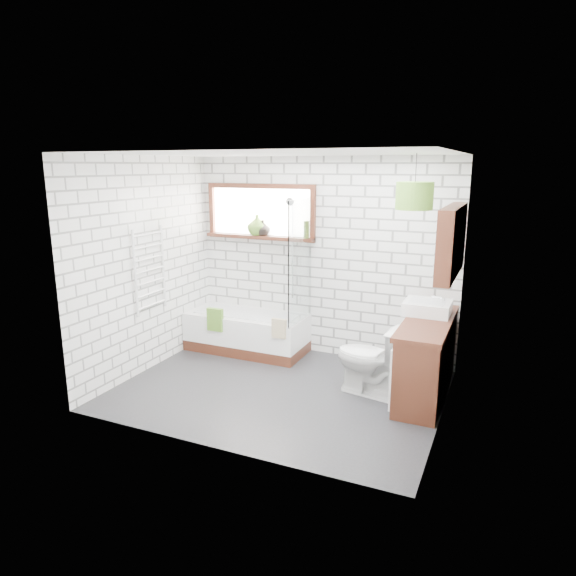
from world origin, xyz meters
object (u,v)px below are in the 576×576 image
at_px(vanity, 427,358).
at_px(basin, 427,308).
at_px(bathtub, 247,332).
at_px(toilet, 372,359).
at_px(pendant, 415,196).

bearing_deg(vanity, basin, 104.16).
bearing_deg(basin, bathtub, 175.25).
xyz_separation_m(bathtub, vanity, (2.38, -0.43, 0.16)).
distance_m(bathtub, toilet, 1.96).
relative_size(basin, pendant, 1.34).
xyz_separation_m(toilet, pendant, (0.34, 0.08, 1.70)).
relative_size(basin, toilet, 0.61).
relative_size(vanity, pendant, 4.00).
bearing_deg(basin, vanity, -75.84).
bearing_deg(vanity, bathtub, 169.74).
bearing_deg(bathtub, vanity, -10.26).
bearing_deg(basin, toilet, -136.19).
relative_size(bathtub, basin, 3.22).
xyz_separation_m(vanity, basin, (-0.06, 0.24, 0.48)).
height_order(vanity, basin, basin).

